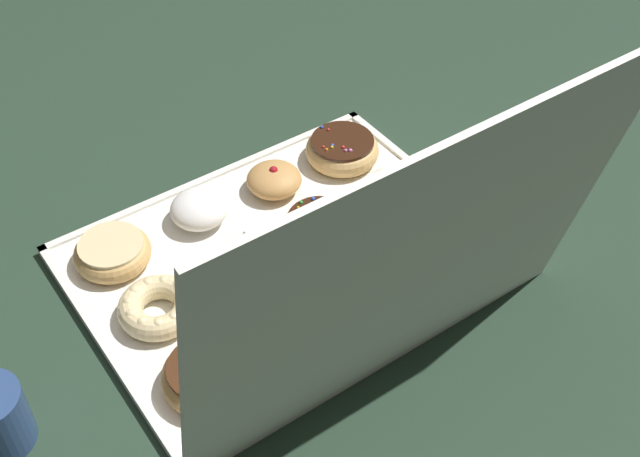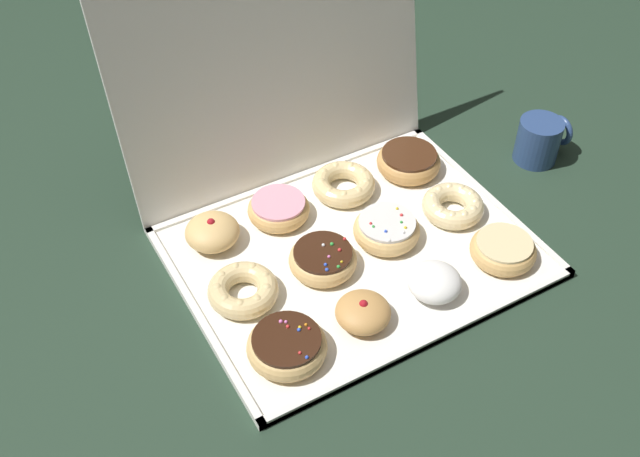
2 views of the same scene
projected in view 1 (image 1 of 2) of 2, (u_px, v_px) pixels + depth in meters
ground_plane at (286, 262)px, 1.20m from camera, size 3.00×3.00×0.00m
donut_box at (286, 259)px, 1.20m from camera, size 0.57×0.44×0.01m
box_lid_open at (418, 271)px, 0.89m from camera, size 0.57×0.10×0.43m
sprinkle_donut_0 at (342, 149)px, 1.34m from camera, size 0.12×0.12×0.04m
jelly_filled_donut_1 at (274, 180)px, 1.29m from camera, size 0.09×0.09×0.05m
powdered_filled_donut_2 at (199, 209)px, 1.23m from camera, size 0.09×0.09×0.05m
glazed_ring_donut_3 at (112, 252)px, 1.18m from camera, size 0.11×0.11×0.04m
cruller_donut_4 at (398, 194)px, 1.27m from camera, size 0.11×0.11×0.04m
sprinkle_donut_5 at (320, 227)px, 1.21m from camera, size 0.11×0.11×0.04m
sprinkle_donut_6 at (246, 265)px, 1.16m from camera, size 0.11×0.11×0.04m
cruller_donut_7 at (158, 307)px, 1.10m from camera, size 0.11×0.11×0.04m
jelly_filled_donut_8 at (454, 245)px, 1.18m from camera, size 0.09×0.09×0.05m
pink_frosted_donut_9 at (384, 285)px, 1.13m from camera, size 0.11×0.11×0.04m
cruller_donut_10 at (304, 331)px, 1.08m from camera, size 0.11×0.11×0.03m
chocolate_frosted_donut_11 at (209, 375)px, 1.02m from camera, size 0.12×0.12×0.04m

